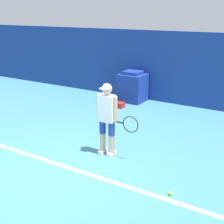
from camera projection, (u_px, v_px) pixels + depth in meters
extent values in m
plane|color=teal|center=(52.00, 170.00, 6.11)|extent=(24.00, 24.00, 0.00)
cube|color=navy|center=(166.00, 67.00, 10.28)|extent=(24.00, 0.10, 2.36)
cube|color=white|center=(60.00, 165.00, 6.30)|extent=(21.60, 0.10, 0.01)
cylinder|color=tan|center=(103.00, 143.00, 6.76)|extent=(0.12, 0.12, 0.47)
cylinder|color=navy|center=(103.00, 127.00, 6.64)|extent=(0.14, 0.14, 0.29)
cube|color=white|center=(103.00, 151.00, 6.82)|extent=(0.10, 0.24, 0.08)
cylinder|color=tan|center=(112.00, 145.00, 6.65)|extent=(0.12, 0.12, 0.47)
cylinder|color=navy|center=(112.00, 129.00, 6.53)|extent=(0.14, 0.14, 0.29)
cube|color=white|center=(112.00, 154.00, 6.71)|extent=(0.10, 0.24, 0.08)
cube|color=white|center=(107.00, 108.00, 6.45)|extent=(0.35, 0.21, 0.56)
sphere|color=tan|center=(107.00, 89.00, 6.32)|extent=(0.22, 0.22, 0.22)
cube|color=white|center=(104.00, 89.00, 6.23)|extent=(0.18, 0.12, 0.02)
cylinder|color=tan|center=(99.00, 106.00, 6.54)|extent=(0.09, 0.09, 0.53)
cylinder|color=tan|center=(115.00, 109.00, 6.35)|extent=(0.09, 0.09, 0.53)
cylinder|color=black|center=(119.00, 122.00, 6.39)|extent=(0.19, 0.04, 0.03)
torus|color=black|center=(130.00, 124.00, 6.27)|extent=(0.35, 0.03, 0.35)
sphere|color=#D1E533|center=(170.00, 193.00, 5.28)|extent=(0.07, 0.07, 0.07)
cube|color=navy|center=(132.00, 88.00, 10.59)|extent=(0.84, 0.78, 0.94)
cube|color=navy|center=(133.00, 73.00, 10.43)|extent=(0.59, 0.55, 0.10)
cube|color=#B2231E|center=(112.00, 104.00, 10.14)|extent=(0.85, 0.25, 0.17)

